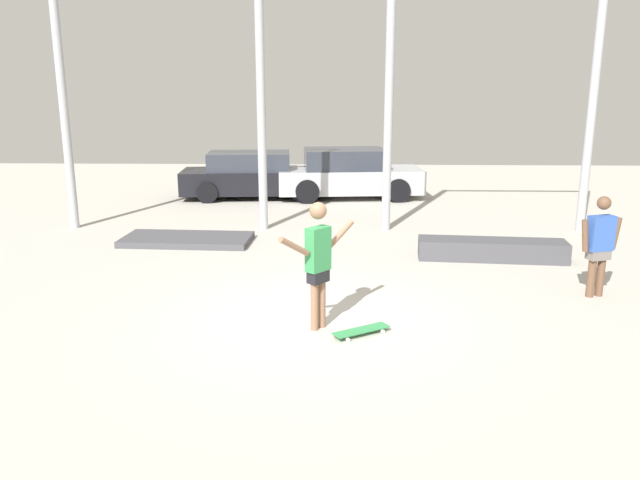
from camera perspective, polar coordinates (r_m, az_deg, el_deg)
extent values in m
plane|color=#B2ADA3|center=(9.12, -0.42, -7.33)|extent=(36.00, 36.00, 0.00)
cylinder|color=#8C664C|center=(8.63, -0.50, -5.60)|extent=(0.11, 0.11, 0.84)
cylinder|color=#8C664C|center=(8.73, 0.17, -5.36)|extent=(0.11, 0.11, 0.84)
cube|color=black|center=(8.57, -0.17, -3.28)|extent=(0.32, 0.33, 0.19)
cube|color=#338C4C|center=(8.46, -0.17, -0.83)|extent=(0.36, 0.38, 0.61)
sphere|color=#8C664C|center=(8.34, -0.17, 2.69)|extent=(0.23, 0.23, 0.23)
cylinder|color=#8C664C|center=(8.11, -2.37, -0.59)|extent=(0.41, 0.45, 0.35)
cylinder|color=#8C664C|center=(8.76, 1.87, 0.52)|extent=(0.41, 0.45, 0.35)
cube|color=#338C4C|center=(8.60, 3.79, -8.21)|extent=(0.82, 0.62, 0.01)
cylinder|color=silver|center=(8.85, 4.93, -7.87)|extent=(0.06, 0.06, 0.05)
cylinder|color=silver|center=(8.69, 5.76, -8.32)|extent=(0.06, 0.06, 0.05)
cylinder|color=silver|center=(8.56, 1.79, -8.61)|extent=(0.06, 0.06, 0.05)
cylinder|color=silver|center=(8.39, 2.58, -9.10)|extent=(0.06, 0.06, 0.05)
cube|color=#47474C|center=(12.58, 15.44, -0.86)|extent=(2.87, 0.88, 0.39)
cube|color=#47474C|center=(13.75, -12.05, 0.04)|extent=(2.78, 1.37, 0.14)
cylinder|color=#A5A8AD|center=(15.63, -22.40, 11.25)|extent=(0.20, 0.20, 5.68)
cylinder|color=#A5A8AD|center=(14.43, -5.41, 12.07)|extent=(0.20, 0.20, 5.68)
cylinder|color=#A5A8AD|center=(14.36, 6.30, 12.04)|extent=(0.20, 0.20, 5.68)
cylinder|color=#A5A8AD|center=(15.39, 23.63, 11.10)|extent=(0.20, 0.20, 5.68)
cube|color=black|center=(18.87, -5.90, 5.39)|extent=(4.46, 2.00, 0.67)
cube|color=#2D333D|center=(18.80, -6.48, 7.19)|extent=(2.50, 1.71, 0.53)
cylinder|color=black|center=(19.68, -1.83, 5.23)|extent=(0.62, 0.27, 0.61)
cylinder|color=black|center=(18.08, -1.74, 4.44)|extent=(0.62, 0.27, 0.61)
cylinder|color=black|center=(19.81, -9.68, 5.10)|extent=(0.62, 0.27, 0.61)
cylinder|color=black|center=(18.23, -10.26, 4.30)|extent=(0.62, 0.27, 0.61)
cube|color=#B7BABF|center=(18.79, 2.73, 5.51)|extent=(4.40, 2.18, 0.69)
cube|color=#2D333D|center=(18.69, 2.23, 7.43)|extent=(2.48, 1.85, 0.58)
cylinder|color=black|center=(19.86, 6.23, 5.35)|extent=(0.70, 0.28, 0.68)
cylinder|color=black|center=(18.18, 7.18, 4.51)|extent=(0.70, 0.28, 0.68)
cylinder|color=black|center=(19.58, -1.41, 5.30)|extent=(0.70, 0.28, 0.68)
cylinder|color=black|center=(17.86, -1.17, 4.45)|extent=(0.70, 0.28, 0.68)
cylinder|color=brown|center=(10.98, 24.28, -2.76)|extent=(0.12, 0.12, 0.77)
cylinder|color=brown|center=(10.87, 23.58, -2.84)|extent=(0.12, 0.12, 0.77)
cube|color=slate|center=(10.84, 24.10, -1.18)|extent=(0.39, 0.29, 0.17)
cube|color=#3359B2|center=(10.77, 24.28, 0.58)|extent=(0.45, 0.31, 0.56)
sphere|color=brown|center=(10.67, 24.54, 3.10)|extent=(0.21, 0.21, 0.21)
cylinder|color=brown|center=(10.95, 25.42, 0.55)|extent=(0.18, 0.14, 0.52)
cylinder|color=brown|center=(10.59, 23.08, 0.37)|extent=(0.18, 0.14, 0.52)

